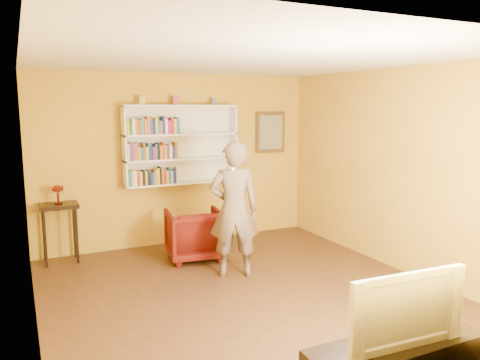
# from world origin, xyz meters

# --- Properties ---
(room_shell) EXTENTS (5.30, 5.80, 2.88)m
(room_shell) POSITION_xyz_m (0.00, 0.00, 1.02)
(room_shell) COLOR #402714
(room_shell) RESTS_ON ground
(bookshelf) EXTENTS (1.80, 0.29, 1.23)m
(bookshelf) POSITION_xyz_m (0.00, 2.41, 1.59)
(bookshelf) COLOR white
(bookshelf) RESTS_ON room_shell
(books_row_lower) EXTENTS (0.76, 0.19, 0.26)m
(books_row_lower) POSITION_xyz_m (-0.49, 2.30, 1.13)
(books_row_lower) COLOR #266B8E
(books_row_lower) RESTS_ON bookshelf
(books_row_middle) EXTENTS (0.75, 0.19, 0.27)m
(books_row_middle) POSITION_xyz_m (-0.49, 2.30, 1.51)
(books_row_middle) COLOR silver
(books_row_middle) RESTS_ON bookshelf
(books_row_upper) EXTENTS (0.80, 0.19, 0.27)m
(books_row_upper) POSITION_xyz_m (-0.46, 2.31, 1.89)
(books_row_upper) COLOR gold
(books_row_upper) RESTS_ON bookshelf
(ornament_left) EXTENTS (0.09, 0.09, 0.12)m
(ornament_left) POSITION_xyz_m (-0.60, 2.35, 2.27)
(ornament_left) COLOR gold
(ornament_left) RESTS_ON bookshelf
(ornament_centre) EXTENTS (0.09, 0.09, 0.13)m
(ornament_centre) POSITION_xyz_m (-0.09, 2.35, 2.28)
(ornament_centre) COLOR #A53745
(ornament_centre) RESTS_ON bookshelf
(ornament_right) EXTENTS (0.07, 0.07, 0.10)m
(ornament_right) POSITION_xyz_m (0.55, 2.35, 2.26)
(ornament_right) COLOR #486378
(ornament_right) RESTS_ON bookshelf
(framed_painting) EXTENTS (0.55, 0.05, 0.70)m
(framed_painting) POSITION_xyz_m (1.65, 2.46, 1.75)
(framed_painting) COLOR #4E3616
(framed_painting) RESTS_ON room_shell
(console_table) EXTENTS (0.52, 0.39, 0.84)m
(console_table) POSITION_xyz_m (-1.85, 2.25, 0.70)
(console_table) COLOR black
(console_table) RESTS_ON ground
(ruby_lustre) EXTENTS (0.16, 0.16, 0.26)m
(ruby_lustre) POSITION_xyz_m (-1.85, 2.25, 1.03)
(ruby_lustre) COLOR maroon
(ruby_lustre) RESTS_ON console_table
(armchair) EXTENTS (0.88, 0.90, 0.72)m
(armchair) POSITION_xyz_m (-0.08, 1.58, 0.36)
(armchair) COLOR #410404
(armchair) RESTS_ON ground
(person) EXTENTS (0.75, 0.63, 1.76)m
(person) POSITION_xyz_m (0.15, 0.72, 0.88)
(person) COLOR #6A584E
(person) RESTS_ON ground
(game_remote) EXTENTS (0.04, 0.15, 0.04)m
(game_remote) POSITION_xyz_m (-0.03, 0.44, 1.46)
(game_remote) COLOR white
(game_remote) RESTS_ON person
(television) EXTENTS (0.97, 0.18, 0.56)m
(television) POSITION_xyz_m (0.06, -2.25, 0.78)
(television) COLOR black
(television) RESTS_ON tv_cabinet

